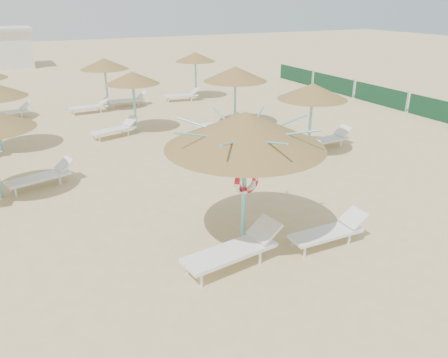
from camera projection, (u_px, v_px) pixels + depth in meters
name	position (u px, v px, depth m)	size (l,w,h in m)	color
ground	(247.00, 248.00, 10.35)	(120.00, 120.00, 0.00)	#D0B67F
main_palapa	(245.00, 130.00, 9.55)	(3.60, 3.60, 3.23)	#70C1C2
lounger_main_a	(236.00, 249.00, 9.57)	(2.39, 1.01, 0.84)	white
lounger_main_b	(330.00, 231.00, 10.43)	(1.97, 0.62, 0.71)	white
palapa_field	(116.00, 80.00, 18.46)	(15.44, 13.67, 2.72)	#70C1C2
windbreak_fence	(380.00, 96.00, 24.14)	(0.08, 19.84, 1.10)	#18482A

